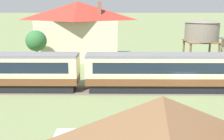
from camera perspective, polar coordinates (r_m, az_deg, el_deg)
name	(u,v)px	position (r m, az deg, el deg)	size (l,w,h in m)	color
ground_plane	(182,93)	(31.25, 14.00, -4.52)	(600.00, 600.00, 0.00)	#707F51
passenger_train	(182,71)	(31.47, 13.96, -0.11)	(62.97, 3.08, 4.09)	brown
railway_track	(176,90)	(31.95, 12.94, -4.06)	(130.92, 3.60, 0.04)	#665B51
station_house_red_roof	(78,30)	(48.81, -6.86, 8.13)	(14.46, 8.15, 9.81)	beige
water_tower	(202,31)	(40.46, 17.79, 7.61)	(4.77, 4.77, 7.44)	brown
yard_tree_0	(36,41)	(43.67, -15.15, 5.69)	(3.13, 3.13, 5.56)	#4C3823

